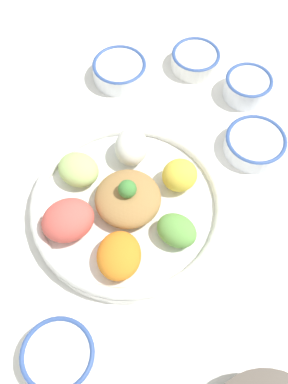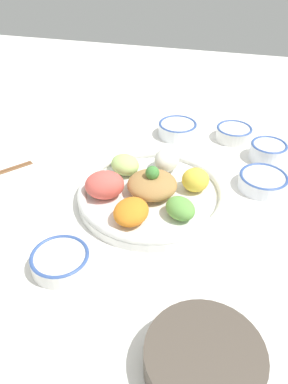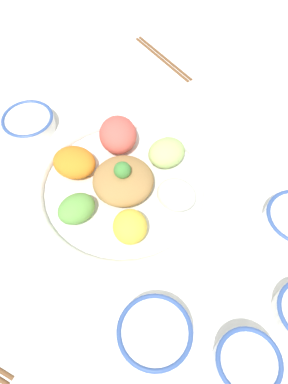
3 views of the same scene
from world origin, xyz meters
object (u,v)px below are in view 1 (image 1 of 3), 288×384
Objects in this scene: sauce_bowl_red at (60,355)px; sauce_bowl_far at (121,70)px; sauce_bowl_dark at (256,143)px; rice_bowl_plain at (249,86)px; rice_bowl_blue at (197,59)px; salad_platter at (126,204)px.

sauce_bowl_far is at bearing 168.14° from sauce_bowl_red.
sauce_bowl_red is 0.58m from sauce_bowl_far.
sauce_bowl_dark is 0.14m from rice_bowl_plain.
rice_bowl_plain reaches higher than sauce_bowl_dark.
sauce_bowl_dark is at bearing 20.46° from rice_bowl_blue.
sauce_bowl_red is 0.65m from rice_bowl_blue.
rice_bowl_plain reaches higher than sauce_bowl_red.
rice_bowl_blue reaches higher than sauce_bowl_red.
salad_platter is 0.38m from rice_bowl_blue.
sauce_bowl_red is 1.16× the size of rice_bowl_plain.
sauce_bowl_far reaches higher than sauce_bowl_red.
sauce_bowl_far is (-0.21, -0.25, 0.00)m from sauce_bowl_dark.
rice_bowl_plain is at bearing 47.45° from rice_bowl_blue.
salad_platter reaches higher than sauce_bowl_dark.
sauce_bowl_red is 0.99× the size of sauce_bowl_far.
salad_platter is 2.97× the size of sauce_bowl_dark.
rice_bowl_blue is at bearing -159.54° from sauce_bowl_dark.
sauce_bowl_far reaches higher than rice_bowl_blue.
sauce_bowl_red is at bearing -25.72° from rice_bowl_blue.
rice_bowl_plain reaches higher than sauce_bowl_far.
salad_platter is 3.57× the size of rice_bowl_plain.
sauce_bowl_dark is at bearing -4.71° from rice_bowl_plain.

